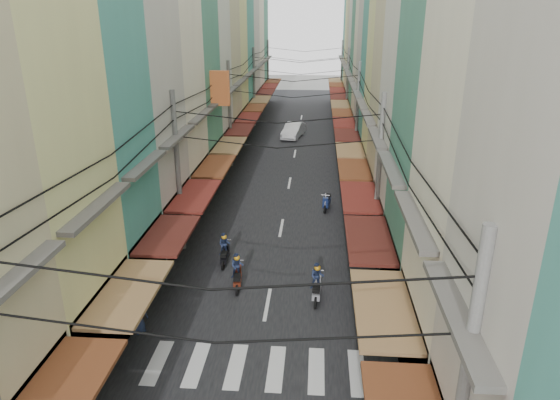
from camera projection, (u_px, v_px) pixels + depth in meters
The scene contains 15 objects.
ground at pixel (272, 281), 22.93m from camera, with size 160.00×160.00×0.00m, color slate.
road at pixel (294, 160), 41.58m from camera, with size 10.00×80.00×0.02m, color black.
sidewalk_left at pixel (217, 158), 42.04m from camera, with size 3.00×80.00×0.06m, color gray.
sidewalk_right at pixel (372, 161), 41.11m from camera, with size 3.00×80.00×0.06m, color gray.
crosswalk at pixel (256, 367), 17.33m from camera, with size 7.55×2.40×0.01m.
building_row_left at pixel (182, 39), 35.48m from camera, with size 7.80×67.67×23.70m.
building_row_right at pixel (407, 46), 34.38m from camera, with size 7.80×68.98×22.59m.
utility_poles at pixel (291, 89), 34.60m from camera, with size 10.20×66.13×8.20m.
white_car at pixel (293, 138), 49.06m from camera, with size 5.09×2.00×1.80m, color silver.
bicycle at pixel (442, 326), 19.63m from camera, with size 0.61×1.64×1.12m, color black.
moving_scooters at pixel (276, 257), 24.08m from camera, with size 5.46×12.43×1.74m.
parked_scooters at pixel (367, 320), 19.23m from camera, with size 13.25×15.34×1.00m.
pedestrians at pixel (191, 228), 25.97m from camera, with size 12.03×21.71×2.23m.
market_umbrella at pixel (437, 267), 19.66m from camera, with size 2.34×2.34×2.46m.
traffic_sign at pixel (423, 284), 18.28m from camera, with size 0.10×0.67×3.06m.
Camera 1 is at (1.91, -20.04, 11.59)m, focal length 32.00 mm.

